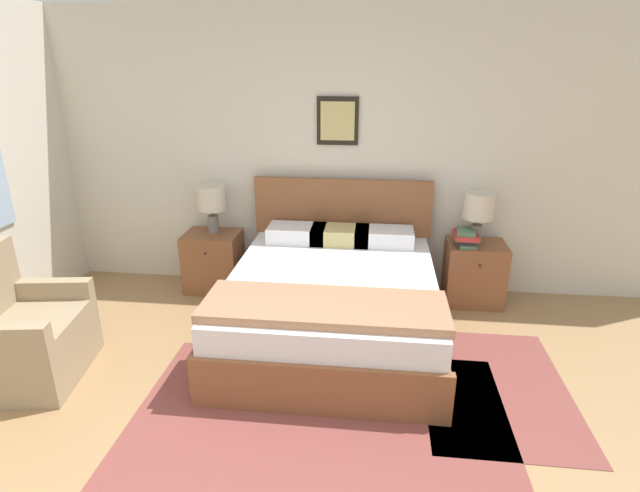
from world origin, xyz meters
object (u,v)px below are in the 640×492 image
object	(u,v)px
nightstand_near_window	(214,261)
table_lamp_near_window	(212,200)
armchair	(24,337)
nightstand_by_door	(474,273)
bed	(333,301)
table_lamp_by_door	(479,208)

from	to	relation	value
nightstand_near_window	table_lamp_near_window	distance (m)	0.61
armchair	nightstand_near_window	xyz separation A→B (m)	(0.85, 1.56, -0.03)
armchair	nightstand_by_door	world-z (taller)	armchair
bed	table_lamp_near_window	xyz separation A→B (m)	(-1.21, 0.79, 0.58)
nightstand_by_door	table_lamp_by_door	distance (m)	0.61
bed	nightstand_near_window	world-z (taller)	bed
armchair	nightstand_near_window	world-z (taller)	armchair
nightstand_near_window	table_lamp_near_window	world-z (taller)	table_lamp_near_window
armchair	table_lamp_near_window	bearing A→B (deg)	142.63
bed	nightstand_by_door	xyz separation A→B (m)	(1.23, 0.76, -0.02)
armchair	table_lamp_by_door	world-z (taller)	table_lamp_by_door
table_lamp_near_window	table_lamp_by_door	world-z (taller)	same
nightstand_by_door	table_lamp_near_window	xyz separation A→B (m)	(-2.44, 0.03, 0.61)
bed	table_lamp_by_door	xyz separation A→B (m)	(1.21, 0.79, 0.58)
armchair	nightstand_near_window	distance (m)	1.78
armchair	nightstand_near_window	bearing A→B (deg)	142.70
nightstand_near_window	nightstand_by_door	size ratio (longest dim) A/B	1.00
nightstand_near_window	nightstand_by_door	xyz separation A→B (m)	(2.46, 0.00, 0.00)
armchair	nightstand_by_door	xyz separation A→B (m)	(3.31, 1.56, -0.03)
nightstand_by_door	table_lamp_by_door	world-z (taller)	table_lamp_by_door
table_lamp_near_window	table_lamp_by_door	size ratio (longest dim) A/B	1.00
armchair	table_lamp_by_door	size ratio (longest dim) A/B	2.01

